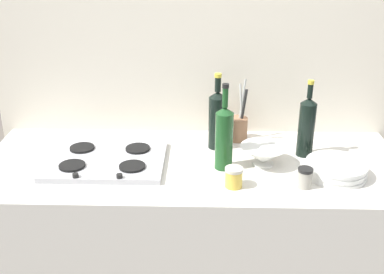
% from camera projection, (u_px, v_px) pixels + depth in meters
% --- Properties ---
extents(counter_block, '(1.80, 0.70, 0.90)m').
position_uv_depth(counter_block, '(192.00, 250.00, 2.22)').
color(counter_block, silver).
rests_on(counter_block, ground).
extents(backsplash_panel, '(1.90, 0.06, 2.19)m').
position_uv_depth(backsplash_panel, '(194.00, 91.00, 2.31)').
color(backsplash_panel, beige).
rests_on(backsplash_panel, ground).
extents(stovetop_hob, '(0.49, 0.38, 0.04)m').
position_uv_depth(stovetop_hob, '(106.00, 160.00, 2.03)').
color(stovetop_hob, '#B2B2B7').
rests_on(stovetop_hob, counter_block).
extents(plate_stack, '(0.25, 0.25, 0.06)m').
position_uv_depth(plate_stack, '(336.00, 169.00, 1.92)').
color(plate_stack, white).
rests_on(plate_stack, counter_block).
extents(wine_bottle_leftmost, '(0.07, 0.07, 0.34)m').
position_uv_depth(wine_bottle_leftmost, '(307.00, 126.00, 2.05)').
color(wine_bottle_leftmost, black).
rests_on(wine_bottle_leftmost, counter_block).
extents(wine_bottle_mid_left, '(0.07, 0.07, 0.36)m').
position_uv_depth(wine_bottle_mid_left, '(224.00, 137.00, 1.94)').
color(wine_bottle_mid_left, '#19471E').
rests_on(wine_bottle_mid_left, counter_block).
extents(wine_bottle_mid_right, '(0.08, 0.08, 0.35)m').
position_uv_depth(wine_bottle_mid_right, '(217.00, 119.00, 2.13)').
color(wine_bottle_mid_right, black).
rests_on(wine_bottle_mid_right, counter_block).
extents(mixing_bowl, '(0.20, 0.20, 0.08)m').
position_uv_depth(mixing_bowl, '(263.00, 155.00, 2.00)').
color(mixing_bowl, white).
rests_on(mixing_bowl, counter_block).
extents(utensil_crock, '(0.09, 0.09, 0.29)m').
position_uv_depth(utensil_crock, '(238.00, 127.00, 2.23)').
color(utensil_crock, '#996B4C').
rests_on(utensil_crock, counter_block).
extents(condiment_jar_front, '(0.06, 0.06, 0.08)m').
position_uv_depth(condiment_jar_front, '(305.00, 178.00, 1.83)').
color(condiment_jar_front, '#9E998C').
rests_on(condiment_jar_front, counter_block).
extents(condiment_jar_rear, '(0.07, 0.07, 0.08)m').
position_uv_depth(condiment_jar_rear, '(234.00, 177.00, 1.83)').
color(condiment_jar_rear, gold).
rests_on(condiment_jar_rear, counter_block).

